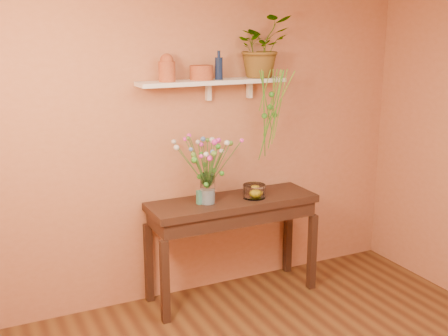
# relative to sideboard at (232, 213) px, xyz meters

# --- Properties ---
(room) EXTENTS (4.04, 4.04, 2.70)m
(room) POSITION_rel_sideboard_xyz_m (-0.17, -1.74, 0.57)
(room) COLOR brown
(room) RESTS_ON ground
(sideboard) EXTENTS (1.50, 0.48, 0.91)m
(sideboard) POSITION_rel_sideboard_xyz_m (0.00, 0.00, 0.00)
(sideboard) COLOR #351D15
(sideboard) RESTS_ON ground
(wall_shelf) EXTENTS (1.30, 0.24, 0.19)m
(wall_shelf) POSITION_rel_sideboard_xyz_m (-0.11, 0.14, 1.14)
(wall_shelf) COLOR white
(wall_shelf) RESTS_ON room
(terracotta_jug) EXTENTS (0.16, 0.16, 0.22)m
(terracotta_jug) POSITION_rel_sideboard_xyz_m (-0.53, 0.12, 1.27)
(terracotta_jug) COLOR #A25930
(terracotta_jug) RESTS_ON wall_shelf
(terracotta_pot) EXTENTS (0.24, 0.24, 0.12)m
(terracotta_pot) POSITION_rel_sideboard_xyz_m (-0.22, 0.15, 1.22)
(terracotta_pot) COLOR #A25930
(terracotta_pot) RESTS_ON wall_shelf
(blue_bottle) EXTENTS (0.07, 0.07, 0.24)m
(blue_bottle) POSITION_rel_sideboard_xyz_m (-0.08, 0.10, 1.26)
(blue_bottle) COLOR #0D1B3B
(blue_bottle) RESTS_ON wall_shelf
(spider_plant) EXTENTS (0.49, 0.42, 0.53)m
(spider_plant) POSITION_rel_sideboard_xyz_m (0.34, 0.14, 1.43)
(spider_plant) COLOR #338323
(spider_plant) RESTS_ON wall_shelf
(plant_fronds) EXTENTS (0.33, 0.36, 0.81)m
(plant_fronds) POSITION_rel_sideboard_xyz_m (0.37, -0.00, 0.92)
(plant_fronds) COLOR #338323
(plant_fronds) RESTS_ON wall_shelf
(glass_vase) EXTENTS (0.12, 0.12, 0.26)m
(glass_vase) POSITION_rel_sideboard_xyz_m (-0.25, -0.02, 0.24)
(glass_vase) COLOR white
(glass_vase) RESTS_ON sideboard
(bouquet) EXTENTS (0.61, 0.51, 0.45)m
(bouquet) POSITION_rel_sideboard_xyz_m (-0.26, -0.03, 0.56)
(bouquet) COLOR #386B28
(bouquet) RESTS_ON glass_vase
(glass_bowl) EXTENTS (0.20, 0.20, 0.12)m
(glass_bowl) POSITION_rel_sideboard_xyz_m (0.19, -0.05, 0.19)
(glass_bowl) COLOR white
(glass_bowl) RESTS_ON sideboard
(lemon) EXTENTS (0.08, 0.08, 0.08)m
(lemon) POSITION_rel_sideboard_xyz_m (0.20, -0.05, 0.18)
(lemon) COLOR yellow
(lemon) RESTS_ON glass_bowl
(carton) EXTENTS (0.06, 0.05, 0.12)m
(carton) POSITION_rel_sideboard_xyz_m (-0.31, -0.01, 0.19)
(carton) COLOR #2C6D81
(carton) RESTS_ON sideboard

